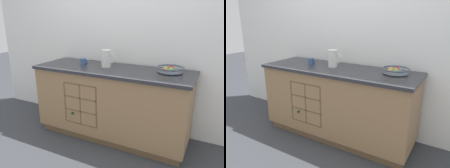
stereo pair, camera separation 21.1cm
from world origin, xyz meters
TOP-DOWN VIEW (x-y plane):
  - ground_plane at (0.00, 0.00)m, footprint 14.00×14.00m
  - back_wall at (0.00, 0.38)m, footprint 4.40×0.06m
  - kitchen_island at (-0.00, -0.00)m, footprint 1.90×0.66m
  - fruit_bowl at (0.66, 0.10)m, footprint 0.29×0.29m
  - white_pitcher at (-0.09, 0.04)m, footprint 0.18×0.12m
  - ceramic_mug at (-0.41, 0.02)m, footprint 0.11×0.07m

SIDE VIEW (x-z plane):
  - ground_plane at x=0.00m, z-range 0.00..0.00m
  - kitchen_island at x=0.00m, z-range 0.01..0.89m
  - ceramic_mug at x=-0.41m, z-range 0.88..0.96m
  - fruit_bowl at x=0.66m, z-range 0.89..0.96m
  - white_pitcher at x=-0.09m, z-range 0.89..1.09m
  - back_wall at x=0.00m, z-range 0.00..2.55m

